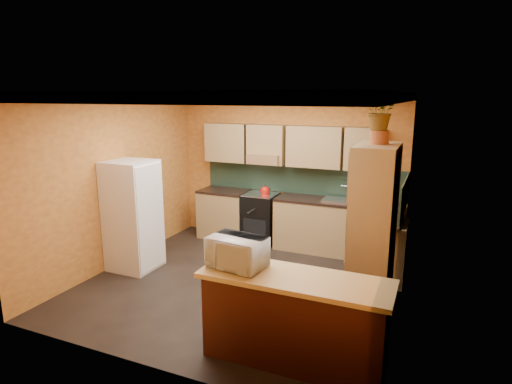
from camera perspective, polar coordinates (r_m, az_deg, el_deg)
room_shell at (r=6.01m, az=-1.23°, el=7.33°), size 4.24×4.24×2.72m
base_cabinets_back at (r=7.66m, az=4.98°, el=-4.12°), size 3.65×0.60×0.88m
countertop_back at (r=7.54m, az=5.05°, el=-0.77°), size 3.65×0.62×0.04m
stove at (r=7.86m, az=0.65°, el=-3.50°), size 0.58×0.58×0.91m
kettle at (r=7.64m, az=1.21°, el=0.24°), size 0.18×0.18×0.18m
sink at (r=7.33m, az=10.81°, el=-1.06°), size 0.48×0.40×0.03m
base_cabinets_right at (r=6.55m, az=15.86°, el=-7.53°), size 0.60×0.80×0.88m
countertop_right at (r=6.41m, az=16.11°, el=-3.67°), size 0.62×0.80×0.04m
fridge at (r=6.86m, az=-16.12°, el=-3.02°), size 0.68×0.66×1.70m
pantry at (r=5.41m, az=15.33°, el=-4.98°), size 0.48×0.90×2.10m
fern_pot at (r=5.24m, az=16.14°, el=7.03°), size 0.22×0.22×0.16m
fern at (r=5.22m, az=16.35°, el=10.41°), size 0.51×0.47×0.46m
breakfast_bar at (r=4.49m, az=5.08°, el=-16.87°), size 1.80×0.55×0.88m
bar_top at (r=4.28m, az=5.21°, el=-11.46°), size 1.90×0.65×0.05m
microwave at (r=4.43m, az=-2.56°, el=-8.00°), size 0.62×0.46×0.32m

